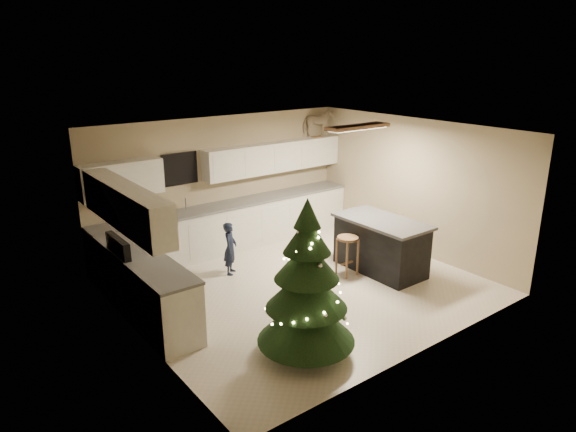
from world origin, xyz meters
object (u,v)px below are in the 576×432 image
object	(u,v)px
bar_stool	(347,246)
christmas_tree	(306,292)
rocking_horse	(317,123)
island	(381,245)
toddler	(230,248)

from	to	relation	value
bar_stool	christmas_tree	distance (m)	2.62
christmas_tree	rocking_horse	bearing A→B (deg)	48.34
rocking_horse	island	bearing A→B (deg)	-172.55
island	rocking_horse	bearing A→B (deg)	74.38
bar_stool	christmas_tree	xyz separation A→B (m)	(-2.14, -1.48, 0.33)
bar_stool	rocking_horse	size ratio (longest dim) A/B	0.96
bar_stool	christmas_tree	world-z (taller)	christmas_tree
bar_stool	toddler	xyz separation A→B (m)	(-1.60, 1.29, -0.06)
christmas_tree	toddler	xyz separation A→B (m)	(0.54, 2.77, -0.39)
bar_stool	christmas_tree	bearing A→B (deg)	-145.25
island	bar_stool	size ratio (longest dim) A/B	2.41
island	christmas_tree	bearing A→B (deg)	-155.19
christmas_tree	rocking_horse	world-z (taller)	rocking_horse
island	toddler	distance (m)	2.67
island	bar_stool	distance (m)	0.65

